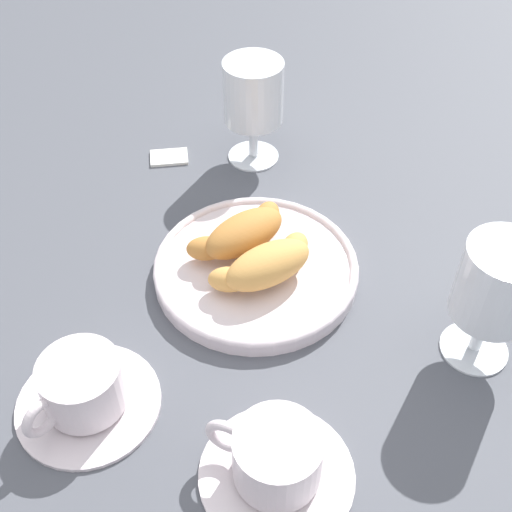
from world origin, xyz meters
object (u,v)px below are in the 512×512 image
object	(u,v)px
croissant_large	(266,264)
croissant_small	(243,233)
juice_glass_left	(497,287)
coffee_cup_far	(276,461)
juice_glass_right	(253,95)
pastry_plate	(256,268)
coffee_cup_near	(83,390)
sugar_packet	(169,156)

from	to	relation	value
croissant_large	croissant_small	world-z (taller)	same
croissant_large	juice_glass_left	distance (m)	0.23
coffee_cup_far	juice_glass_right	bearing A→B (deg)	50.03
croissant_small	juice_glass_left	distance (m)	0.27
croissant_small	coffee_cup_far	size ratio (longest dim) A/B	1.01
pastry_plate	croissant_small	size ratio (longest dim) A/B	1.66
coffee_cup_near	croissant_small	bearing A→B (deg)	11.30
pastry_plate	coffee_cup_near	distance (m)	0.23
coffee_cup_near	juice_glass_left	xyz separation A→B (m)	(0.32, -0.21, 0.07)
sugar_packet	coffee_cup_far	bearing A→B (deg)	-81.01
juice_glass_right	juice_glass_left	bearing A→B (deg)	-97.70
pastry_plate	coffee_cup_near	bearing A→B (deg)	-175.59
juice_glass_left	coffee_cup_far	bearing A→B (deg)	171.18
sugar_packet	croissant_large	bearing A→B (deg)	-69.00
pastry_plate	coffee_cup_far	xyz separation A→B (m)	(-0.15, -0.19, 0.02)
juice_glass_right	sugar_packet	xyz separation A→B (m)	(-0.09, 0.07, -0.09)
coffee_cup_near	sugar_packet	xyz separation A→B (m)	(0.29, 0.26, -0.02)
croissant_large	juice_glass_left	size ratio (longest dim) A/B	0.96
juice_glass_left	sugar_packet	distance (m)	0.47
croissant_large	juice_glass_right	world-z (taller)	juice_glass_right
pastry_plate	croissant_large	bearing A→B (deg)	-105.39
sugar_packet	croissant_small	bearing A→B (deg)	-68.89
juice_glass_left	juice_glass_right	world-z (taller)	same
coffee_cup_far	croissant_small	bearing A→B (deg)	54.26
croissant_small	juice_glass_right	bearing A→B (deg)	44.14
juice_glass_left	sugar_packet	xyz separation A→B (m)	(-0.03, 0.46, -0.09)
croissant_large	coffee_cup_far	xyz separation A→B (m)	(-0.14, -0.16, -0.01)
croissant_small	juice_glass_right	world-z (taller)	juice_glass_right
croissant_large	juice_glass_left	bearing A→B (deg)	-63.77
pastry_plate	croissant_small	xyz separation A→B (m)	(0.01, 0.03, 0.03)
coffee_cup_far	juice_glass_left	distance (m)	0.25
pastry_plate	sugar_packet	size ratio (longest dim) A/B	4.54
juice_glass_right	sugar_packet	size ratio (longest dim) A/B	2.80
pastry_plate	coffee_cup_far	world-z (taller)	coffee_cup_far
coffee_cup_far	coffee_cup_near	bearing A→B (deg)	115.83
juice_glass_left	sugar_packet	world-z (taller)	juice_glass_left
coffee_cup_near	pastry_plate	bearing A→B (deg)	4.41
croissant_small	pastry_plate	bearing A→B (deg)	-103.71
coffee_cup_near	sugar_packet	distance (m)	0.39
croissant_small	juice_glass_right	size ratio (longest dim) A/B	0.98
coffee_cup_near	coffee_cup_far	size ratio (longest dim) A/B	1.00
croissant_small	sugar_packet	distance (m)	0.22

